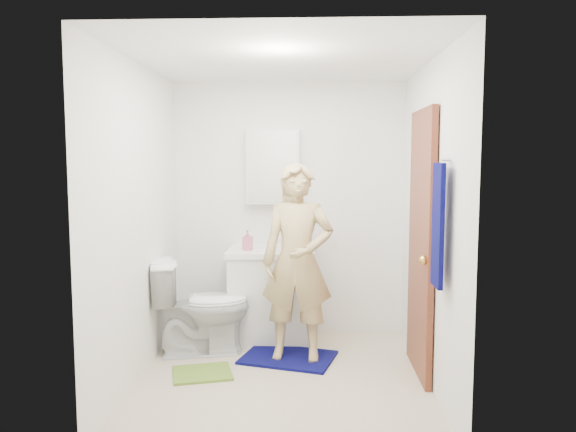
% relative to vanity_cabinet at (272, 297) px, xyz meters
% --- Properties ---
extents(floor, '(2.20, 2.40, 0.02)m').
position_rel_vanity_cabinet_xyz_m(floor, '(0.15, -0.91, -0.41)').
color(floor, beige).
rests_on(floor, ground).
extents(ceiling, '(2.20, 2.40, 0.02)m').
position_rel_vanity_cabinet_xyz_m(ceiling, '(0.15, -0.91, 2.01)').
color(ceiling, white).
rests_on(ceiling, ground).
extents(wall_back, '(2.20, 0.02, 2.40)m').
position_rel_vanity_cabinet_xyz_m(wall_back, '(0.15, 0.30, 0.80)').
color(wall_back, white).
rests_on(wall_back, ground).
extents(wall_front, '(2.20, 0.02, 2.40)m').
position_rel_vanity_cabinet_xyz_m(wall_front, '(0.15, -2.12, 0.80)').
color(wall_front, white).
rests_on(wall_front, ground).
extents(wall_left, '(0.02, 2.40, 2.40)m').
position_rel_vanity_cabinet_xyz_m(wall_left, '(-0.96, -0.91, 0.80)').
color(wall_left, white).
rests_on(wall_left, ground).
extents(wall_right, '(0.02, 2.40, 2.40)m').
position_rel_vanity_cabinet_xyz_m(wall_right, '(1.26, -0.91, 0.80)').
color(wall_right, white).
rests_on(wall_right, ground).
extents(vanity_cabinet, '(0.75, 0.55, 0.80)m').
position_rel_vanity_cabinet_xyz_m(vanity_cabinet, '(0.00, 0.00, 0.00)').
color(vanity_cabinet, white).
rests_on(vanity_cabinet, floor).
extents(countertop, '(0.79, 0.59, 0.05)m').
position_rel_vanity_cabinet_xyz_m(countertop, '(0.00, 0.00, 0.43)').
color(countertop, white).
rests_on(countertop, vanity_cabinet).
extents(sink_basin, '(0.40, 0.40, 0.03)m').
position_rel_vanity_cabinet_xyz_m(sink_basin, '(0.00, 0.00, 0.44)').
color(sink_basin, white).
rests_on(sink_basin, countertop).
extents(faucet, '(0.03, 0.03, 0.12)m').
position_rel_vanity_cabinet_xyz_m(faucet, '(0.00, 0.18, 0.51)').
color(faucet, silver).
rests_on(faucet, countertop).
extents(medicine_cabinet, '(0.50, 0.12, 0.70)m').
position_rel_vanity_cabinet_xyz_m(medicine_cabinet, '(0.00, 0.22, 1.20)').
color(medicine_cabinet, white).
rests_on(medicine_cabinet, wall_back).
extents(mirror_panel, '(0.46, 0.01, 0.66)m').
position_rel_vanity_cabinet_xyz_m(mirror_panel, '(0.00, 0.16, 1.20)').
color(mirror_panel, white).
rests_on(mirror_panel, wall_back).
extents(door, '(0.05, 0.80, 2.05)m').
position_rel_vanity_cabinet_xyz_m(door, '(1.22, -0.76, 0.62)').
color(door, brown).
rests_on(door, ground).
extents(door_knob, '(0.07, 0.07, 0.07)m').
position_rel_vanity_cabinet_xyz_m(door_knob, '(1.18, -1.08, 0.55)').
color(door_knob, gold).
rests_on(door_knob, door).
extents(towel, '(0.03, 0.24, 0.80)m').
position_rel_vanity_cabinet_xyz_m(towel, '(1.18, -1.48, 0.85)').
color(towel, '#08094F').
rests_on(towel, wall_right).
extents(towel_hook, '(0.06, 0.02, 0.02)m').
position_rel_vanity_cabinet_xyz_m(towel_hook, '(1.22, -1.48, 1.27)').
color(towel_hook, silver).
rests_on(towel_hook, wall_right).
extents(toilet, '(0.89, 0.62, 0.83)m').
position_rel_vanity_cabinet_xyz_m(toilet, '(-0.58, -0.41, 0.01)').
color(toilet, white).
rests_on(toilet, floor).
extents(bath_mat, '(0.86, 0.71, 0.02)m').
position_rel_vanity_cabinet_xyz_m(bath_mat, '(0.18, -0.53, -0.39)').
color(bath_mat, '#08094F').
rests_on(bath_mat, floor).
extents(green_rug, '(0.53, 0.48, 0.02)m').
position_rel_vanity_cabinet_xyz_m(green_rug, '(-0.48, -0.90, -0.39)').
color(green_rug, olive).
rests_on(green_rug, floor).
extents(soap_dispenser, '(0.09, 0.09, 0.18)m').
position_rel_vanity_cabinet_xyz_m(soap_dispenser, '(-0.21, -0.07, 0.54)').
color(soap_dispenser, '#CE6086').
rests_on(soap_dispenser, countertop).
extents(toothbrush_cup, '(0.14, 0.14, 0.10)m').
position_rel_vanity_cabinet_xyz_m(toothbrush_cup, '(0.19, 0.10, 0.50)').
color(toothbrush_cup, '#8A479D').
rests_on(toothbrush_cup, countertop).
extents(man, '(0.62, 0.44, 1.62)m').
position_rel_vanity_cabinet_xyz_m(man, '(0.25, -0.54, 0.43)').
color(man, tan).
rests_on(man, bath_mat).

